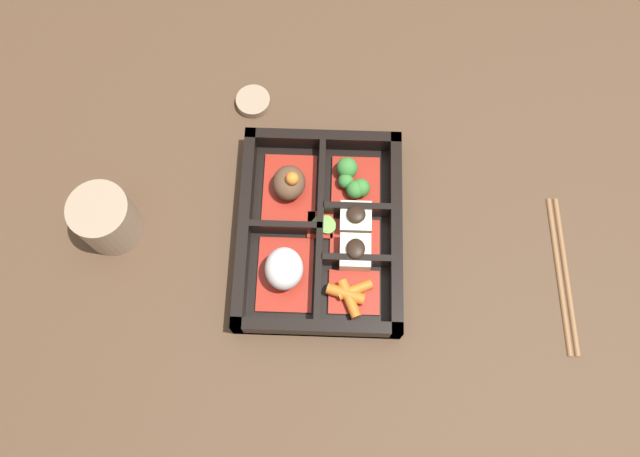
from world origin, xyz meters
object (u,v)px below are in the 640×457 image
object	(u,v)px
tea_cup	(106,217)
sauce_dish	(253,101)
bowl_rice	(284,270)
chopsticks	(563,274)

from	to	relation	value
tea_cup	sauce_dish	distance (m)	0.25
bowl_rice	sauce_dish	xyz separation A→B (m)	(0.25, 0.06, -0.03)
tea_cup	bowl_rice	bearing A→B (deg)	-104.97
tea_cup	chopsticks	bearing A→B (deg)	-94.52
tea_cup	chopsticks	distance (m)	0.57
chopsticks	sauce_dish	world-z (taller)	sauce_dish
bowl_rice	tea_cup	size ratio (longest dim) A/B	1.27
bowl_rice	sauce_dish	distance (m)	0.25
tea_cup	sauce_dish	size ratio (longest dim) A/B	1.59
tea_cup	chopsticks	xyz separation A→B (m)	(-0.05, -0.57, -0.04)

